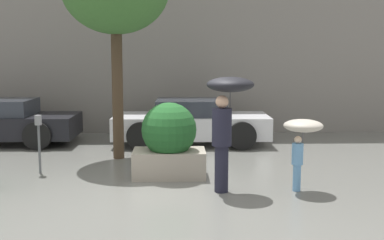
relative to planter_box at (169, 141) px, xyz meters
The scene contains 7 objects.
ground_plane 1.29m from the planter_box, 105.86° to the right, with size 40.00×40.00×0.00m, color slate.
building_facade 5.93m from the planter_box, 93.08° to the left, with size 18.00×0.30×6.00m.
planter_box is the anchor object (origin of this frame).
person_adult 1.64m from the planter_box, 45.88° to the right, with size 0.82×0.82×2.01m.
person_child 2.58m from the planter_box, 24.16° to the right, with size 0.68×0.68×1.27m.
parked_car_near 3.56m from the planter_box, 81.40° to the left, with size 4.14×1.99×1.20m.
parking_meter 2.66m from the planter_box, behind, with size 0.14×0.14×1.19m.
Camera 1 is at (0.46, -8.22, 2.40)m, focal length 45.00 mm.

